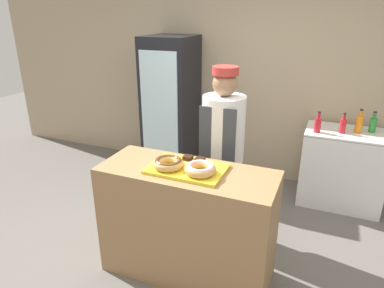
{
  "coord_description": "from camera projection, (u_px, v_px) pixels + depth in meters",
  "views": [
    {
      "loc": [
        0.95,
        -2.18,
        2.12
      ],
      "look_at": [
        0.0,
        0.1,
        1.15
      ],
      "focal_mm": 32.0,
      "sensor_mm": 36.0,
      "label": 1
    }
  ],
  "objects": [
    {
      "name": "ground_plane",
      "position": [
        188.0,
        270.0,
        2.99
      ],
      "size": [
        14.0,
        14.0,
        0.0
      ],
      "primitive_type": "plane",
      "color": "#66605B"
    },
    {
      "name": "wall_back",
      "position": [
        254.0,
        75.0,
        4.32
      ],
      "size": [
        8.0,
        0.06,
        2.7
      ],
      "color": "tan",
      "rests_on": "ground_plane"
    },
    {
      "name": "display_counter",
      "position": [
        187.0,
        223.0,
        2.81
      ],
      "size": [
        1.39,
        0.56,
        0.97
      ],
      "color": "#997047",
      "rests_on": "ground_plane"
    },
    {
      "name": "serving_tray",
      "position": [
        187.0,
        169.0,
        2.63
      ],
      "size": [
        0.58,
        0.39,
        0.02
      ],
      "color": "yellow",
      "rests_on": "display_counter"
    },
    {
      "name": "donut_chocolate_glaze",
      "position": [
        168.0,
        163.0,
        2.61
      ],
      "size": [
        0.24,
        0.24,
        0.07
      ],
      "color": "tan",
      "rests_on": "serving_tray"
    },
    {
      "name": "donut_light_glaze",
      "position": [
        200.0,
        168.0,
        2.51
      ],
      "size": [
        0.24,
        0.24,
        0.07
      ],
      "color": "tan",
      "rests_on": "serving_tray"
    },
    {
      "name": "brownie_back_left",
      "position": [
        188.0,
        158.0,
        2.76
      ],
      "size": [
        0.07,
        0.07,
        0.03
      ],
      "color": "black",
      "rests_on": "serving_tray"
    },
    {
      "name": "brownie_back_right",
      "position": [
        200.0,
        160.0,
        2.72
      ],
      "size": [
        0.07,
        0.07,
        0.03
      ],
      "color": "black",
      "rests_on": "serving_tray"
    },
    {
      "name": "baker_person",
      "position": [
        222.0,
        153.0,
        3.19
      ],
      "size": [
        0.39,
        0.39,
        1.67
      ],
      "color": "#4C4C51",
      "rests_on": "ground_plane"
    },
    {
      "name": "beverage_fridge",
      "position": [
        171.0,
        108.0,
        4.5
      ],
      "size": [
        0.6,
        0.66,
        1.83
      ],
      "color": "black",
      "rests_on": "ground_plane"
    },
    {
      "name": "chest_freezer",
      "position": [
        342.0,
        167.0,
        3.91
      ],
      "size": [
        0.88,
        0.58,
        0.88
      ],
      "color": "white",
      "rests_on": "ground_plane"
    },
    {
      "name": "bottle_orange",
      "position": [
        359.0,
        124.0,
        3.69
      ],
      "size": [
        0.08,
        0.08,
        0.26
      ],
      "color": "orange",
      "rests_on": "chest_freezer"
    },
    {
      "name": "bottle_green",
      "position": [
        373.0,
        124.0,
        3.7
      ],
      "size": [
        0.07,
        0.07,
        0.23
      ],
      "color": "#2D8C38",
      "rests_on": "chest_freezer"
    },
    {
      "name": "bottle_red",
      "position": [
        318.0,
        124.0,
        3.7
      ],
      "size": [
        0.07,
        0.07,
        0.23
      ],
      "color": "red",
      "rests_on": "chest_freezer"
    },
    {
      "name": "bottle_red_b",
      "position": [
        343.0,
        125.0,
        3.68
      ],
      "size": [
        0.07,
        0.07,
        0.22
      ],
      "color": "red",
      "rests_on": "chest_freezer"
    }
  ]
}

